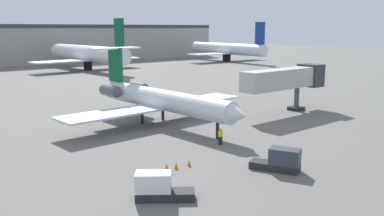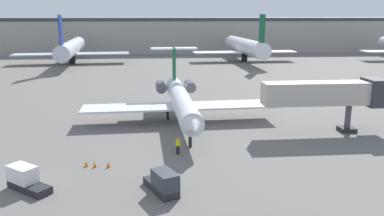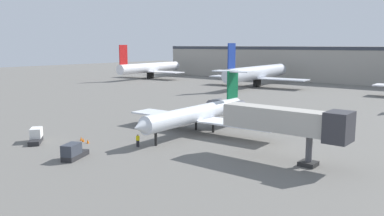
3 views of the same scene
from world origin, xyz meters
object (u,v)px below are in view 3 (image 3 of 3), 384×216
Objects in this scene: jet_bridge at (292,122)px; traffic_cone_mid at (83,140)px; baggage_tug_lead at (36,136)px; baggage_tug_trailing at (73,152)px; traffic_cone_near at (88,141)px; parked_airliner_west_end at (150,68)px; ground_crew_marshaller at (138,140)px; parked_airliner_west_mid at (257,73)px; traffic_cone_far at (81,139)px; regional_jet at (201,112)px.

jet_bridge is 28.10m from traffic_cone_mid.
jet_bridge is 3.67× the size of baggage_tug_lead.
traffic_cone_near is at bearing 131.54° from baggage_tug_trailing.
baggage_tug_lead is at bearing -53.01° from parked_airliner_west_end.
traffic_cone_mid is (-6.23, 5.77, -0.56)m from baggage_tug_trailing.
parked_airliner_west_mid is at bearing 109.48° from ground_crew_marshaller.
traffic_cone_far is at bearing -49.78° from parked_airliner_west_end.
baggage_tug_trailing is 0.12× the size of parked_airliner_west_end.
parked_airliner_west_end is (-66.77, 78.97, 3.87)m from traffic_cone_far.
regional_jet is at bearing 83.42° from baggage_tug_trailing.
traffic_cone_mid is at bearing -49.54° from parked_airliner_west_end.
parked_airliner_west_mid reaches higher than regional_jet.
ground_crew_marshaller is 0.05× the size of parked_airliner_west_end.
jet_bridge is 19.83m from ground_crew_marshaller.
baggage_tug_lead is 7.30× the size of traffic_cone_near.
parked_airliner_west_end is at bearing 178.87° from parked_airliner_west_mid.
jet_bridge is 26.76× the size of traffic_cone_near.
traffic_cone_near is 81.04m from parked_airliner_west_mid.
ground_crew_marshaller is 0.42× the size of baggage_tug_lead.
parked_airliner_west_mid reaches higher than ground_crew_marshaller.
parked_airliner_west_mid is (-18.08, 78.00, 4.10)m from traffic_cone_far.
baggage_tug_lead is 5.96m from traffic_cone_far.
parked_airliner_west_mid is at bearing 103.05° from traffic_cone_far.
baggage_tug_lead is 6.35m from traffic_cone_mid.
parked_airliner_west_mid is at bearing 113.49° from regional_jet.
traffic_cone_mid is at bearing -76.43° from parked_airliner_west_mid.
ground_crew_marshaller reaches higher than traffic_cone_mid.
baggage_tug_lead is 7.30× the size of traffic_cone_far.
parked_airliner_west_mid is at bearing 103.57° from traffic_cone_mid.
jet_bridge is at bearing 18.36° from ground_crew_marshaller.
baggage_tug_trailing is 7.67× the size of traffic_cone_near.
parked_airliner_west_end is at bearing 130.93° from traffic_cone_near.
jet_bridge is 82.62m from parked_airliner_west_mid.
jet_bridge is 26.76× the size of traffic_cone_far.
traffic_cone_far is at bearing 162.74° from traffic_cone_mid.
traffic_cone_mid is 80.60m from parked_airliner_west_mid.
parked_airliner_west_end reaches higher than traffic_cone_near.
parked_airliner_west_end reaches higher than traffic_cone_mid.
baggage_tug_trailing is (-1.53, -8.68, -0.02)m from ground_crew_marshaller.
traffic_cone_near is at bearing -6.55° from traffic_cone_mid.
traffic_cone_mid is at bearing 173.45° from traffic_cone_near.
baggage_tug_trailing is at bearing -73.36° from parked_airliner_west_mid.
jet_bridge is 0.39× the size of parked_airliner_west_mid.
regional_jet is 48.23× the size of traffic_cone_near.
traffic_cone_near and traffic_cone_mid have the same top height.
ground_crew_marshaller is 107.28m from parked_airliner_west_end.
parked_airliner_west_end is (-62.85, 83.42, 3.30)m from baggage_tug_lead.
baggage_tug_lead is (-30.97, -13.25, -3.80)m from jet_bridge.
ground_crew_marshaller is 14.37m from baggage_tug_lead.
traffic_cone_near is at bearing -154.87° from ground_crew_marshaller.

